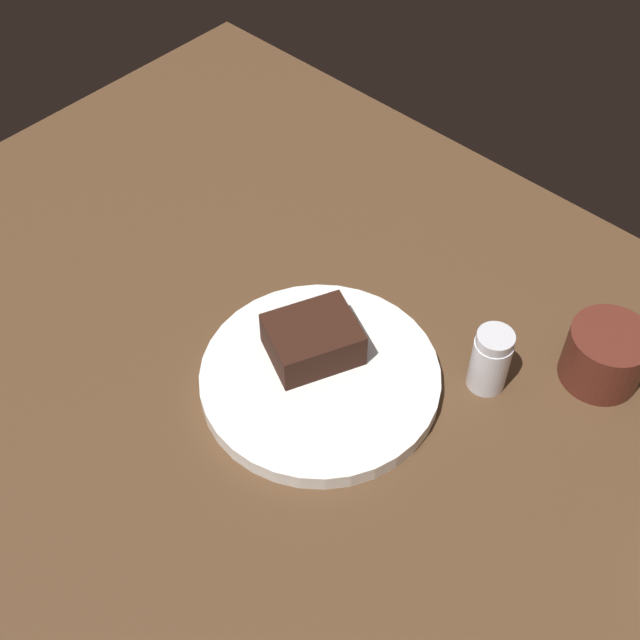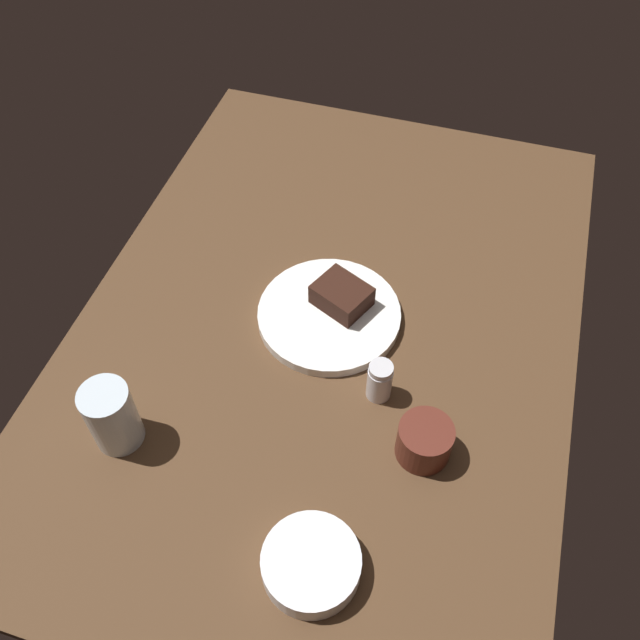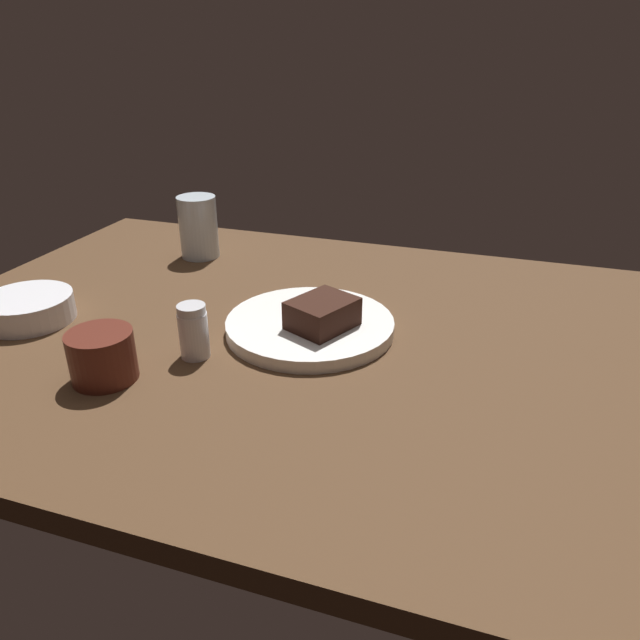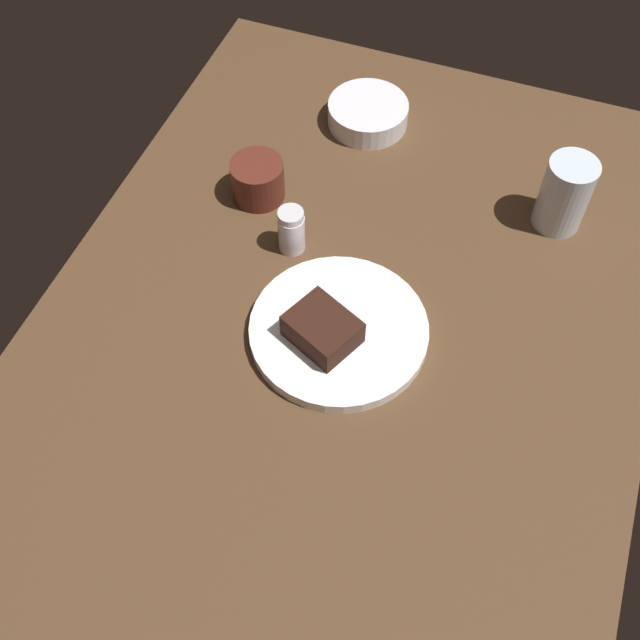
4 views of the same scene
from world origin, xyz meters
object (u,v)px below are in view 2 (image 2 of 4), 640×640
Objects in this scene: water_glass at (112,416)px; side_bowl at (311,564)px; salt_shaker at (380,381)px; coffee_cup at (424,441)px; chocolate_cake_slice at (342,295)px; dessert_plate at (330,315)px.

water_glass reaches higher than side_bowl.
coffee_cup is (8.02, 8.78, -0.49)cm from salt_shaker.
salt_shaker is (14.79, 10.31, -0.22)cm from chocolate_cake_slice.
chocolate_cake_slice is 1.18× the size of salt_shaker.
side_bowl is at bearing 13.04° from dessert_plate.
coffee_cup is (-10.77, 44.71, -2.67)cm from water_glass.
coffee_cup is at bearing 47.59° from salt_shaker.
water_glass is 35.86cm from side_bowl.
water_glass is at bearing -62.39° from salt_shaker.
coffee_cup is at bearing 45.12° from dessert_plate.
coffee_cup reaches higher than dessert_plate.
dessert_plate is 1.84× the size of side_bowl.
dessert_plate is 29.01cm from coffee_cup.
dessert_plate is 2.99× the size of coffee_cup.
salt_shaker is at bearing 176.18° from side_bowl.
chocolate_cake_slice is 29.76cm from coffee_cup.
water_glass is 46.07cm from coffee_cup.
salt_shaker is 40.61cm from water_glass.
water_glass is (18.79, -35.93, 2.18)cm from salt_shaker.
dessert_plate is 2.08× the size of water_glass.
water_glass reaches higher than dessert_plate.
water_glass is 0.88× the size of side_bowl.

